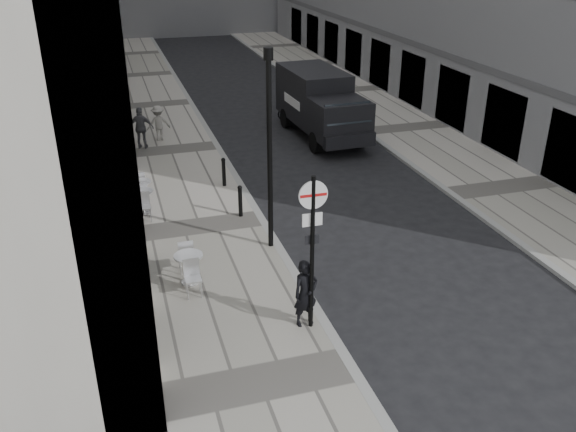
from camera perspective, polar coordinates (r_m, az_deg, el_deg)
name	(u,v)px	position (r m, az deg, el deg)	size (l,w,h in m)	color
sidewalk	(171,151)	(26.50, -10.93, 6.01)	(4.00, 60.00, 0.12)	#A8A298
far_sidewalk	(405,128)	(29.57, 10.90, 8.04)	(4.00, 60.00, 0.12)	#A8A298
walking_man	(306,293)	(14.25, 1.66, -7.25)	(0.61, 0.40, 1.67)	black
sign_post	(312,234)	(13.38, 2.30, -1.69)	(0.65, 0.10, 3.80)	black
lamppost	(270,142)	(16.80, -1.74, 6.90)	(0.26, 0.26, 5.75)	black
bollard_near	(240,202)	(19.75, -4.48, 1.33)	(0.13, 0.13, 0.99)	black
bollard_far	(224,173)	(22.20, -6.03, 4.04)	(0.13, 0.13, 0.99)	black
panel_van	(320,101)	(27.76, 2.98, 10.70)	(2.52, 6.22, 2.88)	black
cyclist	(295,104)	(30.54, 0.70, 10.45)	(1.84, 0.69, 1.99)	black
pedestrian_a	(141,128)	(26.65, -13.57, 8.02)	(1.04, 0.43, 1.77)	#504F54
pedestrian_b	(158,123)	(27.58, -12.03, 8.50)	(1.00, 0.57, 1.55)	gray
pedestrian_c	(122,98)	(31.95, -15.27, 10.58)	(0.82, 0.53, 1.68)	black
cafe_table_near	(189,266)	(16.20, -9.23, -4.66)	(0.76, 1.71, 0.98)	silver
cafe_table_mid	(143,200)	(20.47, -13.42, 1.50)	(0.72, 1.63, 0.93)	#ACACAE
cafe_table_far	(141,190)	(21.19, -13.59, 2.34)	(0.74, 1.66, 0.95)	silver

